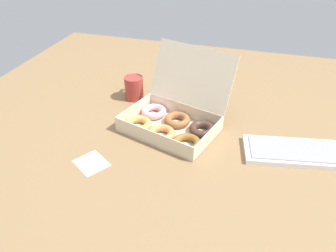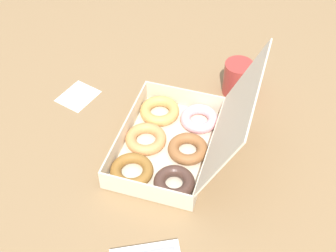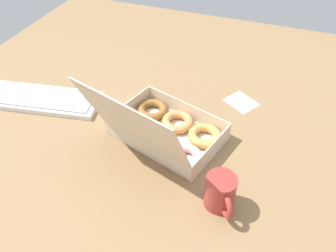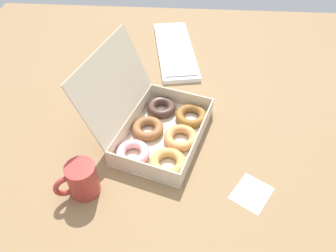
{
  "view_description": "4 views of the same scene",
  "coord_description": "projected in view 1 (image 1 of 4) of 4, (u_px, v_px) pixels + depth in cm",
  "views": [
    {
      "loc": [
        27.44,
        -93.85,
        68.74
      ],
      "look_at": [
        0.54,
        -2.12,
        3.89
      ],
      "focal_mm": 35.0,
      "sensor_mm": 36.0,
      "label": 1
    },
    {
      "loc": [
        76.13,
        1.39,
        87.55
      ],
      "look_at": [
        -2.04,
        1.02,
        5.69
      ],
      "focal_mm": 50.0,
      "sensor_mm": 36.0,
      "label": 2
    },
    {
      "loc": [
        -25.37,
        70.44,
        72.38
      ],
      "look_at": [
        0.81,
        -1.49,
        1.79
      ],
      "focal_mm": 35.0,
      "sensor_mm": 36.0,
      "label": 3
    },
    {
      "loc": [
        -69.2,
        -5.33,
        73.0
      ],
      "look_at": [
        3.2,
        -0.27,
        1.8
      ],
      "focal_mm": 35.0,
      "sensor_mm": 36.0,
      "label": 4
    }
  ],
  "objects": [
    {
      "name": "paper_napkin",
      "position": [
        91.0,
        163.0,
        1.05
      ],
      "size": [
        13.13,
        12.68,
        0.15
      ],
      "primitive_type": "cube",
      "rotation": [
        0.0,
        0.0,
        -0.57
      ],
      "color": "white",
      "rests_on": "ground_plane"
    },
    {
      "name": "ground_plane",
      "position": [
        168.0,
        134.0,
        1.2
      ],
      "size": [
        180.0,
        180.0,
        2.0
      ],
      "primitive_type": "cube",
      "color": "olive"
    },
    {
      "name": "donut_box",
      "position": [
        171.0,
        121.0,
        1.19
      ],
      "size": [
        39.9,
        38.69,
        26.12
      ],
      "color": "beige",
      "rests_on": "ground_plane"
    },
    {
      "name": "coffee_mug",
      "position": [
        134.0,
        87.0,
        1.38
      ],
      "size": [
        8.58,
        10.66,
        9.72
      ],
      "color": "#AA3630",
      "rests_on": "ground_plane"
    },
    {
      "name": "keyboard",
      "position": [
        311.0,
        153.0,
        1.07
      ],
      "size": [
        45.24,
        21.54,
        2.2
      ],
      "color": "white",
      "rests_on": "ground_plane"
    }
  ]
}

